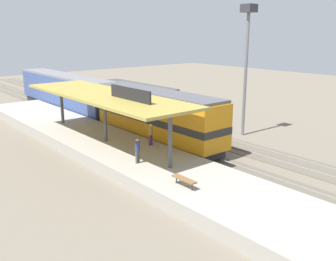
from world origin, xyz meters
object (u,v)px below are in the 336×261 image
object	(u,v)px
passenger_carriage_single	(65,92)
freight_car	(136,100)
person_walking	(151,133)
locomotive	(156,116)
platform_bench	(184,179)
light_mast	(247,43)
person_waiting	(138,149)

from	to	relation	value
passenger_carriage_single	freight_car	distance (m)	9.58
freight_car	person_walking	size ratio (longest dim) A/B	7.02
locomotive	platform_bench	bearing A→B (deg)	-120.56
light_mast	platform_bench	bearing A→B (deg)	-152.90
passenger_carriage_single	person_walking	xyz separation A→B (m)	(-2.61, -20.59, -0.46)
passenger_carriage_single	platform_bench	bearing A→B (deg)	-102.03
person_walking	person_waiting	bearing A→B (deg)	-139.50
platform_bench	freight_car	bearing A→B (deg)	61.80
passenger_carriage_single	light_mast	bearing A→B (deg)	-69.71
light_mast	person_waiting	size ratio (longest dim) A/B	6.84
freight_car	person_waiting	bearing A→B (deg)	-124.78
freight_car	person_walking	world-z (taller)	freight_car
locomotive	person_waiting	xyz separation A→B (m)	(-5.72, -5.25, -0.56)
passenger_carriage_single	person_walking	size ratio (longest dim) A/B	11.70
light_mast	locomotive	bearing A→B (deg)	158.31
locomotive	passenger_carriage_single	size ratio (longest dim) A/B	0.72
freight_car	person_walking	distance (m)	14.17
light_mast	person_waiting	bearing A→B (deg)	-170.98
person_walking	passenger_carriage_single	bearing A→B (deg)	82.79
freight_car	person_walking	xyz separation A→B (m)	(-7.21, -12.20, -0.12)
person_walking	light_mast	bearing A→B (deg)	-2.80
platform_bench	person_walking	xyz separation A→B (m)	(3.39, 7.57, 0.51)
person_waiting	person_walking	bearing A→B (deg)	40.50
platform_bench	passenger_carriage_single	size ratio (longest dim) A/B	0.08
locomotive	person_walking	xyz separation A→B (m)	(-2.61, -2.59, -0.56)
light_mast	person_walking	xyz separation A→B (m)	(-10.41, 0.51, -6.54)
platform_bench	person_waiting	bearing A→B (deg)	86.69
light_mast	person_walking	distance (m)	12.30
freight_car	light_mast	distance (m)	14.59
locomotive	freight_car	size ratio (longest dim) A/B	1.20
person_walking	platform_bench	bearing A→B (deg)	-114.15
locomotive	person_waiting	world-z (taller)	locomotive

